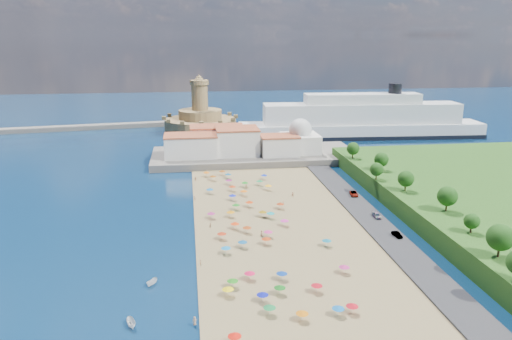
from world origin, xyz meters
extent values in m
plane|color=#071938|center=(0.00, 0.00, 0.00)|extent=(700.00, 700.00, 0.00)
cube|color=#59544C|center=(10.00, 73.00, 1.50)|extent=(90.00, 36.00, 3.00)
cube|color=#59544C|center=(-12.00, 108.00, 1.20)|extent=(18.00, 70.00, 2.40)
cube|color=#59544C|center=(-110.00, 153.00, 1.30)|extent=(199.03, 34.77, 2.60)
cube|color=silver|center=(-18.00, 69.00, 7.50)|extent=(22.00, 14.00, 9.00)
cube|color=silver|center=(2.00, 71.00, 8.50)|extent=(18.00, 16.00, 11.00)
cube|color=silver|center=(20.00, 67.00, 7.00)|extent=(16.00, 12.00, 8.00)
cube|color=silver|center=(-6.00, 83.00, 8.00)|extent=(24.00, 14.00, 10.00)
cube|color=silver|center=(30.00, 71.00, 7.00)|extent=(16.00, 16.00, 8.00)
sphere|color=silver|center=(30.00, 71.00, 13.00)|extent=(10.00, 10.00, 10.00)
cylinder|color=silver|center=(30.00, 71.00, 16.80)|extent=(1.20, 1.20, 1.60)
cylinder|color=#A68D53|center=(-12.00, 138.00, 4.00)|extent=(40.00, 40.00, 8.00)
cylinder|color=#A68D53|center=(-12.00, 138.00, 10.50)|extent=(24.00, 24.00, 5.00)
cylinder|color=#A68D53|center=(-12.00, 138.00, 20.00)|extent=(9.00, 9.00, 14.00)
cylinder|color=#A68D53|center=(-12.00, 138.00, 28.20)|extent=(10.40, 10.40, 2.40)
cone|color=#A68D53|center=(-12.00, 138.00, 30.90)|extent=(6.00, 6.00, 3.00)
cube|color=black|center=(72.97, 113.48, 1.06)|extent=(132.36, 26.86, 2.11)
cube|color=silver|center=(72.97, 113.48, 3.91)|extent=(131.34, 26.40, 7.83)
cube|color=silver|center=(72.97, 113.48, 13.05)|extent=(105.09, 21.47, 10.44)
cube|color=silver|center=(72.97, 113.48, 20.88)|extent=(61.47, 15.56, 5.22)
cylinder|color=black|center=(90.34, 112.51, 26.09)|extent=(6.96, 6.96, 5.22)
cylinder|color=gray|center=(-0.40, 8.64, 1.25)|extent=(0.07, 0.07, 2.00)
cone|color=red|center=(-0.40, 8.64, 2.15)|extent=(2.50, 2.50, 0.60)
cylinder|color=gray|center=(8.45, 25.62, 1.25)|extent=(0.07, 0.07, 2.00)
cone|color=#FFAA0D|center=(8.45, 25.62, 2.15)|extent=(2.50, 2.50, 0.60)
cylinder|color=gray|center=(9.01, 39.17, 1.25)|extent=(0.07, 0.07, 2.00)
cone|color=#0D28B3|center=(9.01, 39.17, 2.15)|extent=(2.50, 2.50, 0.60)
cylinder|color=gray|center=(0.35, -21.23, 1.25)|extent=(0.07, 0.07, 2.00)
cone|color=#AF350E|center=(0.35, -21.23, 2.15)|extent=(2.50, 2.50, 0.60)
cylinder|color=gray|center=(-7.09, 0.31, 1.25)|extent=(0.07, 0.07, 2.00)
cone|color=orange|center=(-7.09, 0.31, 2.15)|extent=(2.50, 2.50, 0.60)
cylinder|color=gray|center=(-0.80, 20.44, 1.25)|extent=(0.07, 0.07, 2.00)
cone|color=orange|center=(-0.80, 20.44, 2.15)|extent=(2.50, 2.50, 0.60)
cylinder|color=gray|center=(7.08, -47.46, 1.25)|extent=(0.07, 0.07, 2.00)
cone|color=#B30E1C|center=(7.08, -47.46, 2.15)|extent=(2.50, 2.50, 0.60)
cylinder|color=gray|center=(1.55, -57.76, 1.25)|extent=(0.07, 0.07, 2.00)
cone|color=orange|center=(1.55, -57.76, 2.15)|extent=(2.50, 2.50, 0.60)
cylinder|color=gray|center=(-0.87, -47.26, 1.25)|extent=(0.07, 0.07, 2.00)
cone|color=#116116|center=(-0.87, -47.26, 2.15)|extent=(2.50, 2.50, 0.60)
cylinder|color=gray|center=(-6.00, -22.41, 1.25)|extent=(0.07, 0.07, 2.00)
cone|color=#0E4F85|center=(-6.00, -22.41, 2.15)|extent=(2.50, 2.50, 0.60)
cylinder|color=gray|center=(-10.54, -25.56, 1.25)|extent=(0.07, 0.07, 2.00)
cone|color=#0E76B9|center=(-10.54, -25.56, 2.15)|extent=(2.50, 2.50, 0.60)
cylinder|color=gray|center=(-4.40, 42.34, 1.25)|extent=(0.07, 0.07, 2.00)
cone|color=#0E5484|center=(-4.40, 42.34, 2.15)|extent=(2.50, 2.50, 0.60)
cylinder|color=gray|center=(-10.44, -42.92, 1.25)|extent=(0.07, 0.07, 2.00)
cone|color=#1F7E16|center=(-10.44, -42.92, 2.15)|extent=(2.50, 2.50, 0.60)
cylinder|color=gray|center=(-10.91, -16.17, 1.25)|extent=(0.07, 0.07, 2.00)
cone|color=#B62A0E|center=(-10.91, -16.17, 2.15)|extent=(2.50, 2.50, 0.60)
cylinder|color=gray|center=(15.70, -24.46, 1.25)|extent=(0.07, 0.07, 2.00)
cone|color=#0E6B88|center=(15.70, -24.46, 2.15)|extent=(2.50, 2.50, 0.60)
cylinder|color=gray|center=(8.92, -56.95, 1.25)|extent=(0.07, 0.07, 2.00)
cone|color=#0D63B2|center=(8.92, -56.95, 2.15)|extent=(2.50, 2.50, 0.60)
cylinder|color=gray|center=(-4.91, -49.69, 1.25)|extent=(0.07, 0.07, 2.00)
cone|color=#0B1399|center=(-4.91, -49.69, 2.15)|extent=(2.50, 2.50, 0.60)
cylinder|color=gray|center=(0.76, -40.97, 1.25)|extent=(0.07, 0.07, 2.00)
cone|color=navy|center=(0.76, -40.97, 2.15)|extent=(2.50, 2.50, 0.60)
cylinder|color=gray|center=(1.65, -16.55, 1.25)|extent=(0.07, 0.07, 2.00)
cone|color=#C52A7A|center=(1.65, -16.55, 2.15)|extent=(2.50, 2.50, 0.60)
cylinder|color=gray|center=(-4.85, 6.57, 1.25)|extent=(0.07, 0.07, 2.00)
cone|color=#157718|center=(-4.85, 6.57, 2.15)|extent=(2.50, 2.50, 0.60)
cylinder|color=gray|center=(9.07, 5.64, 1.25)|extent=(0.07, 0.07, 2.00)
cone|color=#9B2F0E|center=(9.07, 5.64, 2.15)|extent=(2.50, 2.50, 0.60)
cylinder|color=gray|center=(-4.22, 26.13, 1.25)|extent=(0.07, 0.07, 2.00)
cone|color=#B8350E|center=(-4.22, 26.13, 2.15)|extent=(2.50, 2.50, 0.60)
cylinder|color=gray|center=(-6.71, -9.35, 1.25)|extent=(0.07, 0.07, 2.00)
cone|color=red|center=(-6.71, -9.35, 2.15)|extent=(2.50, 2.50, 0.60)
cylinder|color=gray|center=(-4.29, -54.81, 1.25)|extent=(0.07, 0.07, 2.00)
cone|color=#157636|center=(-4.29, -54.81, 2.15)|extent=(2.50, 2.50, 0.60)
cylinder|color=gray|center=(7.61, -8.90, 1.25)|extent=(0.07, 0.07, 2.00)
cone|color=#C82A94|center=(7.61, -8.90, 2.15)|extent=(2.50, 2.50, 0.60)
cylinder|color=gray|center=(-4.82, 34.21, 1.25)|extent=(0.07, 0.07, 2.00)
cone|color=#9E216B|center=(-4.82, 34.21, 2.15)|extent=(2.50, 2.50, 0.60)
cylinder|color=gray|center=(0.64, 30.29, 1.25)|extent=(0.07, 0.07, 2.00)
cone|color=#157918|center=(0.64, 30.29, 2.15)|extent=(2.50, 2.50, 0.60)
cylinder|color=gray|center=(-12.47, 45.99, 1.25)|extent=(0.07, 0.07, 2.00)
cone|color=#D56209|center=(-12.47, 45.99, 2.15)|extent=(2.50, 2.50, 0.60)
cylinder|color=gray|center=(-6.24, 47.08, 1.25)|extent=(0.07, 0.07, 2.00)
cone|color=#94450D|center=(-6.24, 47.08, 2.15)|extent=(2.50, 2.50, 0.60)
cylinder|color=gray|center=(-12.22, 23.95, 1.25)|extent=(0.07, 0.07, 2.00)
cone|color=#105C9B|center=(-12.22, 23.95, 2.15)|extent=(2.50, 2.50, 0.60)
cylinder|color=gray|center=(-12.94, -0.12, 1.25)|extent=(0.07, 0.07, 2.00)
cone|color=#9D2168|center=(-12.94, -0.12, 2.15)|extent=(2.50, 2.50, 0.60)
cylinder|color=gray|center=(-10.30, 40.18, 1.25)|extent=(0.07, 0.07, 2.00)
cone|color=#924C0D|center=(-10.30, 40.18, 2.15)|extent=(2.50, 2.50, 0.60)
cylinder|color=gray|center=(-11.73, -46.45, 1.25)|extent=(0.07, 0.07, 2.00)
cone|color=yellow|center=(-11.73, -46.45, 2.15)|extent=(2.50, 2.50, 0.60)
cylinder|color=gray|center=(-11.95, -63.39, 1.25)|extent=(0.07, 0.07, 2.00)
cone|color=red|center=(-11.95, -63.39, 2.15)|extent=(2.50, 2.50, 0.60)
cylinder|color=gray|center=(-5.09, 16.18, 1.25)|extent=(0.07, 0.07, 2.00)
cone|color=#0D1BB2|center=(-5.09, 16.18, 2.15)|extent=(2.50, 2.50, 0.60)
cylinder|color=gray|center=(2.48, -0.86, 1.25)|extent=(0.07, 0.07, 2.00)
cone|color=#82650B|center=(2.48, -0.86, 2.15)|extent=(2.50, 2.50, 0.60)
cylinder|color=gray|center=(15.55, -39.77, 1.25)|extent=(0.07, 0.07, 2.00)
cone|color=#B82774|center=(15.55, -39.77, 2.15)|extent=(2.50, 2.50, 0.60)
cylinder|color=gray|center=(-3.68, -12.74, 1.25)|extent=(0.07, 0.07, 2.00)
cone|color=#9F390E|center=(-3.68, -12.74, 2.15)|extent=(2.50, 2.50, 0.60)
cylinder|color=gray|center=(-6.35, -39.92, 1.25)|extent=(0.07, 0.07, 2.00)
cone|color=#D01042|center=(-6.35, -39.92, 2.15)|extent=(2.50, 2.50, 0.60)
cylinder|color=gray|center=(4.65, -2.33, 1.25)|extent=(0.07, 0.07, 2.00)
cone|color=teal|center=(4.65, -2.33, 2.15)|extent=(2.50, 2.50, 0.60)
cylinder|color=gray|center=(6.24, 31.68, 1.25)|extent=(0.07, 0.07, 2.00)
cone|color=#168041|center=(6.24, 31.68, 2.15)|extent=(2.50, 2.50, 0.60)
cylinder|color=gray|center=(11.89, -56.50, 1.25)|extent=(0.07, 0.07, 2.00)
cone|color=#B70E1B|center=(11.89, -56.50, 2.15)|extent=(2.50, 2.50, 0.60)
imported|color=tan|center=(-13.51, -7.32, 1.03)|extent=(0.95, 0.95, 1.56)
imported|color=tan|center=(-17.06, -31.21, 1.05)|extent=(0.41, 0.60, 1.60)
imported|color=tan|center=(-16.80, 40.60, 1.10)|extent=(1.07, 0.66, 1.70)
imported|color=tan|center=(-17.53, 17.38, 1.08)|extent=(1.04, 1.24, 1.66)
imported|color=tan|center=(0.91, 27.87, 1.11)|extent=(0.70, 0.88, 1.73)
imported|color=tan|center=(0.02, -15.12, 1.08)|extent=(0.97, 0.93, 1.67)
imported|color=tan|center=(-18.89, -56.36, 1.14)|extent=(1.01, 0.84, 1.77)
imported|color=tan|center=(10.74, 8.95, 1.10)|extent=(0.51, 0.68, 1.70)
imported|color=tan|center=(15.51, 17.12, 1.11)|extent=(1.52, 1.46, 1.73)
imported|color=white|center=(-30.73, -54.95, 0.74)|extent=(2.53, 4.08, 1.48)
imported|color=white|center=(-27.92, -38.98, 0.66)|extent=(3.01, 3.57, 1.33)
imported|color=gray|center=(36.00, -21.72, 1.34)|extent=(1.91, 4.05, 1.28)
imported|color=gray|center=(36.00, 14.21, 1.42)|extent=(3.12, 5.47, 1.44)
imported|color=gray|center=(36.00, -6.88, 1.36)|extent=(1.88, 4.58, 1.33)
cylinder|color=#382314|center=(47.90, -47.66, 7.66)|extent=(0.50, 0.50, 3.32)
sphere|color=#14380F|center=(47.90, -47.66, 10.65)|extent=(5.97, 5.97, 5.97)
cylinder|color=#382314|center=(49.64, -33.67, 7.08)|extent=(0.50, 0.50, 2.16)
sphere|color=#14380F|center=(49.64, -33.67, 9.03)|extent=(3.89, 3.89, 3.89)
cylinder|color=#382314|center=(51.51, -18.02, 7.54)|extent=(0.50, 0.50, 3.08)
sphere|color=#14380F|center=(51.51, -18.02, 10.31)|extent=(5.54, 5.54, 5.54)
cylinder|color=#382314|center=(48.04, 1.20, 7.41)|extent=(0.50, 0.50, 2.82)
sphere|color=#14380F|center=(48.04, 1.20, 9.95)|extent=(5.08, 5.08, 5.08)
cylinder|color=#382314|center=(43.69, 14.73, 7.26)|extent=(0.50, 0.50, 2.52)
sphere|color=#14380F|center=(43.69, 14.73, 9.52)|extent=(4.53, 4.53, 4.53)
cylinder|color=#382314|center=(49.78, 25.95, 7.43)|extent=(0.50, 0.50, 2.87)
sphere|color=#14380F|center=(49.78, 25.95, 10.01)|extent=(5.16, 5.16, 5.16)
cylinder|color=#382314|center=(45.55, 45.02, 7.39)|extent=(0.50, 0.50, 2.78)
sphere|color=#14380F|center=(45.55, 45.02, 9.90)|extent=(5.01, 5.01, 5.01)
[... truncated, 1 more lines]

